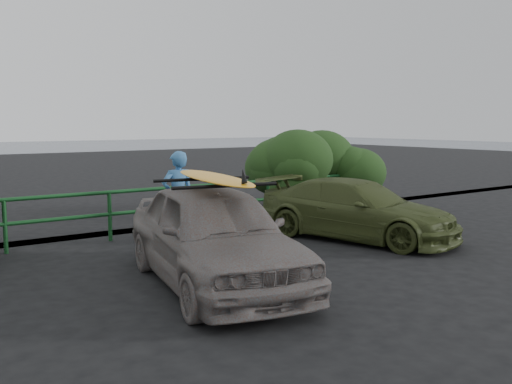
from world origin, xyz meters
TOP-DOWN VIEW (x-y plane):
  - ground at (0.00, 0.00)m, footprint 80.00×80.00m
  - guardrail at (0.00, 5.00)m, footprint 14.00×0.08m
  - shrub_right at (5.00, 5.50)m, footprint 3.20×2.40m
  - sedan at (-0.90, 1.04)m, footprint 2.65×4.72m
  - olive_vehicle at (3.27, 2.25)m, footprint 2.88×4.57m
  - man at (0.10, 4.11)m, footprint 0.71×0.49m
  - roof_rack at (-0.90, 1.04)m, footprint 1.72×1.36m
  - surfboard at (-0.90, 1.04)m, footprint 1.14×2.89m

SIDE VIEW (x-z plane):
  - ground at x=0.00m, z-range 0.00..0.00m
  - guardrail at x=0.00m, z-range 0.00..1.04m
  - olive_vehicle at x=3.27m, z-range 0.00..1.23m
  - sedan at x=-0.90m, z-range 0.00..1.52m
  - man at x=0.10m, z-range 0.00..1.84m
  - shrub_right at x=5.00m, z-range 0.00..1.95m
  - roof_rack at x=-0.90m, z-range 1.52..1.57m
  - surfboard at x=-0.90m, z-range 1.57..1.65m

